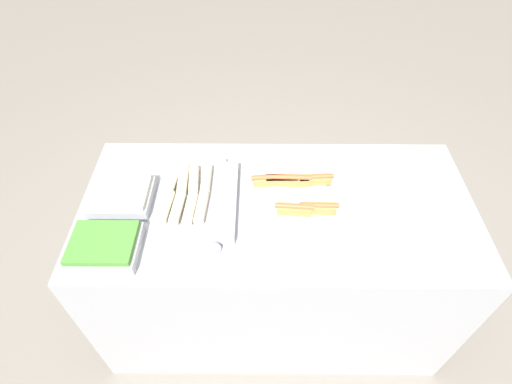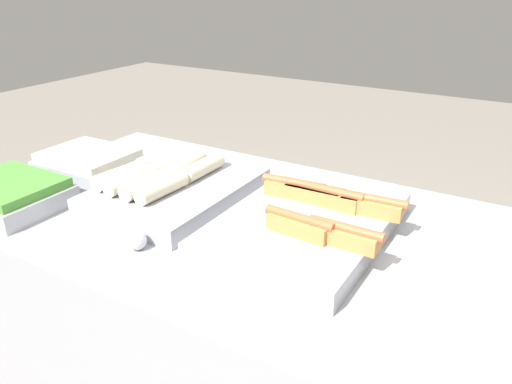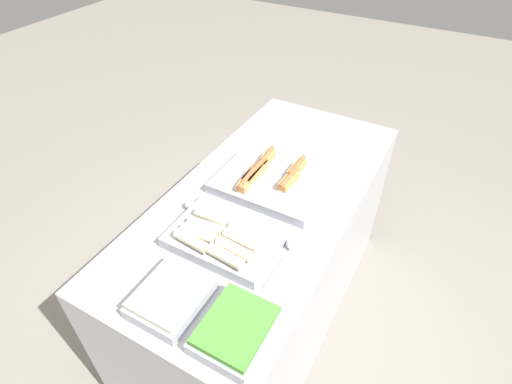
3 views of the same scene
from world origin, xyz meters
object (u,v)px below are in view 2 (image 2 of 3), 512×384
at_px(tray_side_back, 89,163).
at_px(serving_spoon_near, 129,239).
at_px(tray_side_front, 10,194).
at_px(serving_spoon_far, 246,169).
at_px(tray_wraps, 173,186).
at_px(tray_hotdogs, 309,222).

relative_size(tray_side_back, serving_spoon_near, 1.10).
xyz_separation_m(tray_side_back, serving_spoon_near, (0.42, -0.27, -0.02)).
xyz_separation_m(tray_side_front, serving_spoon_far, (0.41, 0.51, -0.02)).
height_order(tray_wraps, serving_spoon_far, tray_wraps).
relative_size(tray_side_front, serving_spoon_near, 1.10).
relative_size(tray_wraps, tray_side_back, 1.62).
xyz_separation_m(tray_hotdogs, serving_spoon_near, (-0.33, -0.26, -0.01)).
height_order(tray_wraps, tray_side_back, tray_wraps).
xyz_separation_m(tray_wraps, tray_side_front, (-0.34, -0.26, -0.00)).
bearing_deg(tray_side_front, serving_spoon_far, 50.97).
distance_m(tray_hotdogs, serving_spoon_far, 0.41).
bearing_deg(serving_spoon_far, serving_spoon_near, -89.57).
distance_m(tray_wraps, tray_side_front, 0.42).
bearing_deg(serving_spoon_far, tray_side_back, -149.72).
distance_m(tray_wraps, tray_side_back, 0.34).
bearing_deg(tray_hotdogs, serving_spoon_far, 142.90).
height_order(tray_hotdogs, serving_spoon_near, tray_hotdogs).
height_order(tray_hotdogs, tray_side_back, tray_hotdogs).
relative_size(tray_hotdogs, tray_wraps, 1.14).
distance_m(tray_side_front, tray_side_back, 0.27).
relative_size(tray_wraps, tray_side_front, 1.62).
bearing_deg(serving_spoon_near, serving_spoon_far, 90.43).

